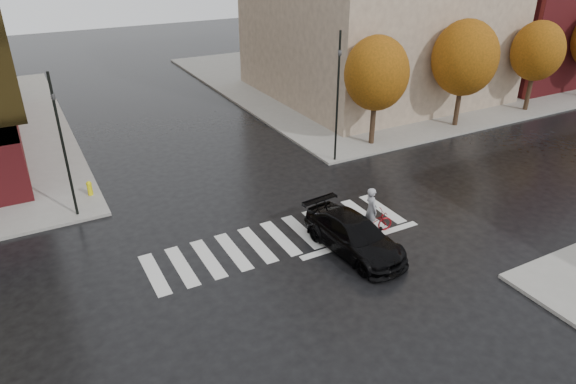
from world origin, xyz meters
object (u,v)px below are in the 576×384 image
at_px(traffic_light_nw, 62,139).
at_px(traffic_light_ne, 338,90).
at_px(sedan, 354,235).
at_px(fire_hydrant, 89,187).
at_px(cyclist, 372,218).

distance_m(traffic_light_nw, traffic_light_ne, 13.99).
bearing_deg(sedan, traffic_light_nw, 133.05).
bearing_deg(fire_hydrant, traffic_light_ne, -8.96).
relative_size(traffic_light_nw, fire_hydrant, 8.94).
height_order(sedan, traffic_light_nw, traffic_light_nw).
height_order(cyclist, traffic_light_ne, traffic_light_ne).
bearing_deg(traffic_light_nw, cyclist, 78.91).
relative_size(cyclist, traffic_light_ne, 0.31).
relative_size(sedan, cyclist, 2.31).
relative_size(sedan, traffic_light_nw, 0.76).
distance_m(traffic_light_ne, fire_hydrant, 13.76).
xyz_separation_m(traffic_light_nw, traffic_light_ne, (13.98, -0.32, 0.37)).
bearing_deg(traffic_light_ne, sedan, 51.54).
bearing_deg(traffic_light_nw, traffic_light_ne, 112.13).
bearing_deg(fire_hydrant, sedan, -49.39).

